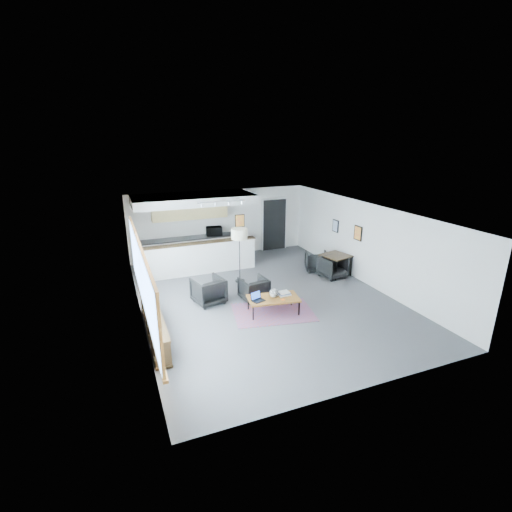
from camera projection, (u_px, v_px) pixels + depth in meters
name	position (u px, v px, depth m)	size (l,w,h in m)	color
room	(265.00, 256.00, 10.58)	(7.02, 9.02, 2.62)	#49494C
window	(142.00, 279.00, 8.51)	(0.10, 5.95, 1.66)	#8CBFFF
console	(154.00, 324.00, 8.79)	(0.35, 3.00, 0.80)	#302010
kitchenette	(194.00, 228.00, 13.40)	(4.20, 1.96, 2.60)	white
doorway	(274.00, 224.00, 15.36)	(1.10, 0.12, 2.15)	black
track_light	(222.00, 202.00, 11.93)	(1.60, 0.07, 0.15)	silver
wall_art_lower	(358.00, 233.00, 12.08)	(0.03, 0.38, 0.48)	black
wall_art_upper	(335.00, 226.00, 13.24)	(0.03, 0.34, 0.44)	black
kilim_rug	(273.00, 312.00, 10.09)	(2.37, 1.83, 0.01)	#683951
coffee_table	(273.00, 299.00, 9.96)	(1.46, 0.94, 0.44)	brown
laptop	(257.00, 298.00, 9.77)	(0.38, 0.34, 0.23)	black
ceramic_pot	(274.00, 293.00, 9.93)	(0.24, 0.24, 0.24)	gray
book_stack	(284.00, 293.00, 10.09)	(0.35, 0.28, 0.10)	silver
coaster	(283.00, 300.00, 9.82)	(0.12, 0.12, 0.01)	#E5590C
armchair_left	(208.00, 289.00, 10.54)	(0.81, 0.76, 0.83)	black
armchair_right	(254.00, 288.00, 10.75)	(0.72, 0.68, 0.75)	black
floor_lamp	(239.00, 236.00, 11.75)	(0.64, 0.64, 1.79)	black
dining_table	(336.00, 257.00, 12.60)	(1.03, 1.03, 0.72)	#302010
dining_chair_near	(333.00, 268.00, 12.49)	(0.66, 0.61, 0.67)	black
dining_chair_far	(316.00, 262.00, 13.09)	(0.63, 0.59, 0.65)	black
microwave	(214.00, 230.00, 14.17)	(0.58, 0.32, 0.39)	black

